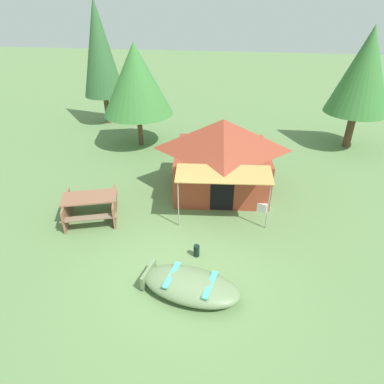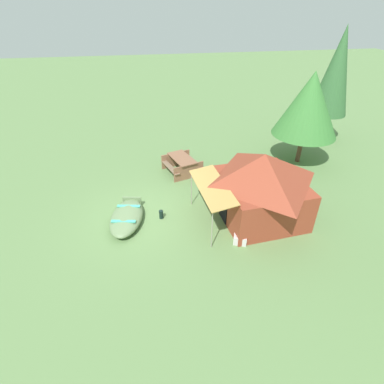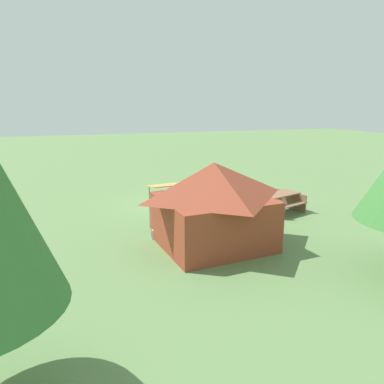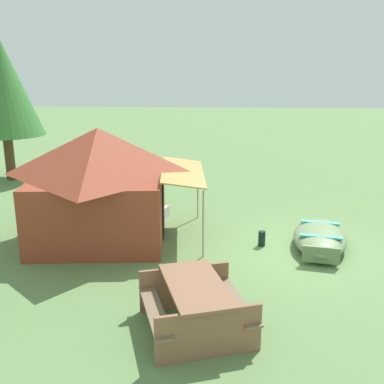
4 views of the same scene
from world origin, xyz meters
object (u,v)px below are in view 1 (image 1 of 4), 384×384
picnic_table (91,205)px  pine_tree_back_right (136,79)px  cooler_box (264,205)px  beached_rowboat (190,285)px  canvas_cabin_tent (222,155)px  fuel_can (197,251)px  pine_tree_back_left (364,71)px  pine_tree_far_center (99,49)px

picnic_table → pine_tree_back_right: pine_tree_back_right is taller
cooler_box → pine_tree_back_right: (-5.61, 4.91, 2.88)m
beached_rowboat → canvas_cabin_tent: bearing=86.1°
fuel_can → pine_tree_back_right: bearing=116.2°
canvas_cabin_tent → cooler_box: canvas_cabin_tent is taller
picnic_table → pine_tree_back_left: pine_tree_back_left is taller
beached_rowboat → pine_tree_far_center: size_ratio=0.42×
beached_rowboat → picnic_table: size_ratio=1.25×
beached_rowboat → fuel_can: bearing=91.0°
pine_tree_back_right → pine_tree_back_left: bearing=7.0°
picnic_table → cooler_box: picnic_table is taller
canvas_cabin_tent → pine_tree_back_right: 5.77m
canvas_cabin_tent → pine_tree_back_right: (-4.08, 3.72, 1.66)m
beached_rowboat → pine_tree_back_left: size_ratio=0.49×
canvas_cabin_tent → cooler_box: size_ratio=9.42×
canvas_cabin_tent → picnic_table: bearing=-147.8°
pine_tree_far_center → picnic_table: bearing=-72.6°
picnic_table → fuel_can: bearing=-20.5°
pine_tree_back_right → pine_tree_far_center: size_ratio=0.73×
fuel_can → pine_tree_back_right: (-3.70, 7.54, 2.87)m
canvas_cabin_tent → fuel_can: size_ratio=12.20×
canvas_cabin_tent → pine_tree_back_right: bearing=137.7°
pine_tree_back_left → pine_tree_back_right: (-9.70, -1.19, -0.38)m
fuel_can → pine_tree_far_center: 12.74m
picnic_table → pine_tree_back_left: (9.57, 7.39, 2.94)m
canvas_cabin_tent → picnic_table: canvas_cabin_tent is taller
fuel_can → pine_tree_back_right: 8.88m
beached_rowboat → picnic_table: 4.48m
canvas_cabin_tent → cooler_box: (1.53, -1.19, -1.22)m
fuel_can → pine_tree_back_left: (6.00, 8.73, 3.25)m
pine_tree_back_left → pine_tree_far_center: 12.52m
beached_rowboat → fuel_can: beached_rowboat is taller
cooler_box → pine_tree_back_left: (4.09, 6.10, 3.26)m
picnic_table → fuel_can: 3.82m
pine_tree_back_right → pine_tree_far_center: 4.00m
pine_tree_far_center → pine_tree_back_right: bearing=-46.5°
beached_rowboat → pine_tree_back_right: size_ratio=0.57×
canvas_cabin_tent → pine_tree_far_center: 9.76m
fuel_can → pine_tree_far_center: pine_tree_far_center is taller
picnic_table → fuel_can: size_ratio=5.83×
fuel_can → pine_tree_far_center: size_ratio=0.06×
beached_rowboat → pine_tree_far_center: bearing=118.8°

